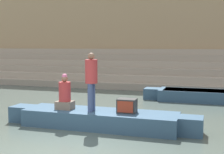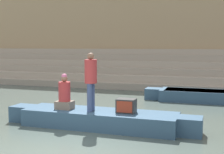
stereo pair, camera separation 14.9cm
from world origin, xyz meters
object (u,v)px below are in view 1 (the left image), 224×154
object	(u,v)px
rowboat_main	(100,119)
moored_boat_shore	(217,96)
person_rowing	(65,95)
tv_set	(127,106)
mooring_post	(90,83)
person_standing	(91,78)

from	to	relation	value
rowboat_main	moored_boat_shore	bearing A→B (deg)	56.42
rowboat_main	person_rowing	bearing A→B (deg)	-177.90
rowboat_main	tv_set	size ratio (longest dim) A/B	11.00
moored_boat_shore	mooring_post	size ratio (longest dim) A/B	5.01
tv_set	person_standing	bearing A→B (deg)	178.98
person_standing	mooring_post	bearing A→B (deg)	95.37
person_standing	tv_set	xyz separation A→B (m)	(1.06, 0.12, -0.79)
moored_boat_shore	mooring_post	bearing A→B (deg)	175.50
rowboat_main	tv_set	distance (m)	0.94
person_standing	rowboat_main	bearing A→B (deg)	9.24
rowboat_main	mooring_post	xyz separation A→B (m)	(-2.48, 5.46, 0.37)
rowboat_main	person_rowing	world-z (taller)	person_rowing
tv_set	person_rowing	bearing A→B (deg)	174.90
rowboat_main	person_rowing	xyz separation A→B (m)	(-1.11, -0.07, 0.66)
person_standing	moored_boat_shore	distance (m)	6.78
moored_boat_shore	rowboat_main	bearing A→B (deg)	-126.67
tv_set	moored_boat_shore	distance (m)	6.06
mooring_post	person_standing	bearing A→B (deg)	-67.92
person_standing	person_rowing	world-z (taller)	person_standing
person_rowing	tv_set	world-z (taller)	person_rowing
rowboat_main	person_standing	world-z (taller)	person_standing
person_rowing	tv_set	size ratio (longest dim) A/B	2.01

